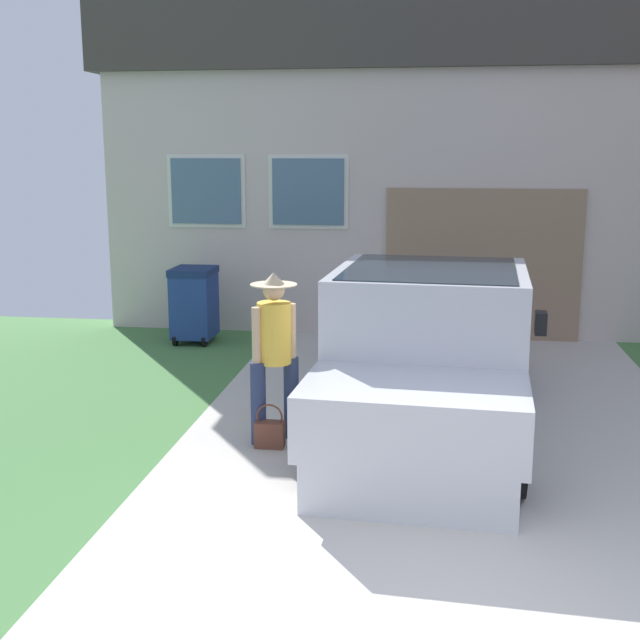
% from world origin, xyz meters
% --- Properties ---
extents(pickup_truck, '(2.17, 5.34, 1.69)m').
position_xyz_m(pickup_truck, '(-0.16, 4.11, 0.76)').
color(pickup_truck, silver).
rests_on(pickup_truck, ground).
extents(person_with_hat, '(0.45, 0.45, 1.69)m').
position_xyz_m(person_with_hat, '(-1.65, 3.58, 0.96)').
color(person_with_hat, navy).
rests_on(person_with_hat, ground).
extents(handbag, '(0.28, 0.15, 0.44)m').
position_xyz_m(handbag, '(-1.66, 3.38, 0.15)').
color(handbag, brown).
rests_on(handbag, ground).
extents(house_with_garage, '(10.61, 6.81, 5.08)m').
position_xyz_m(house_with_garage, '(-0.20, 11.74, 2.57)').
color(house_with_garage, beige).
rests_on(house_with_garage, ground).
extents(wheeled_trash_bin, '(0.60, 0.72, 1.12)m').
position_xyz_m(wheeled_trash_bin, '(-3.66, 7.59, 0.61)').
color(wheeled_trash_bin, navy).
rests_on(wheeled_trash_bin, ground).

